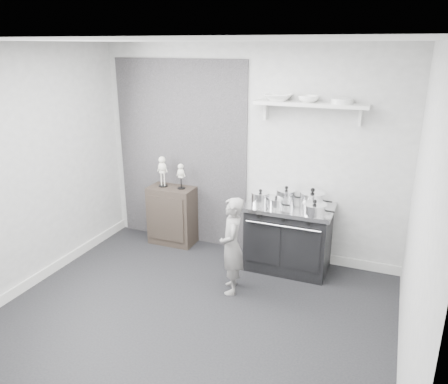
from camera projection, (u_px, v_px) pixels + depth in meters
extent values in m
plane|color=black|center=(188.00, 320.00, 4.44)|extent=(4.00, 4.00, 0.00)
cube|color=#A3A2A0|center=(247.00, 153.00, 5.59)|extent=(4.00, 0.02, 2.70)
cube|color=#A3A2A0|center=(37.00, 294.00, 2.43)|extent=(4.00, 0.02, 2.70)
cube|color=#A3A2A0|center=(18.00, 173.00, 4.71)|extent=(0.02, 3.60, 2.70)
cube|color=#A3A2A0|center=(420.00, 228.00, 3.31)|extent=(0.02, 3.60, 2.70)
cube|color=silver|center=(179.00, 40.00, 3.58)|extent=(4.00, 3.60, 0.02)
cube|color=black|center=(181.00, 154.00, 5.95)|extent=(1.90, 0.02, 2.50)
cube|color=silver|center=(318.00, 257.00, 5.64)|extent=(2.00, 0.03, 0.12)
cube|color=silver|center=(36.00, 279.00, 5.12)|extent=(0.03, 3.60, 0.12)
cube|color=silver|center=(311.00, 104.00, 4.98)|extent=(1.30, 0.26, 0.04)
cube|color=silver|center=(266.00, 111.00, 5.27)|extent=(0.03, 0.12, 0.20)
cube|color=silver|center=(360.00, 117.00, 4.89)|extent=(0.03, 0.12, 0.20)
cube|color=black|center=(288.00, 239.00, 5.38)|extent=(0.98, 0.59, 0.78)
cube|color=silver|center=(290.00, 207.00, 5.25)|extent=(1.04, 0.63, 0.05)
cube|color=black|center=(263.00, 244.00, 5.20)|extent=(0.41, 0.02, 0.51)
cube|color=black|center=(302.00, 250.00, 5.04)|extent=(0.41, 0.02, 0.51)
cylinder|color=silver|center=(283.00, 226.00, 5.01)|extent=(0.88, 0.02, 0.02)
cylinder|color=black|center=(259.00, 216.00, 5.10)|extent=(0.04, 0.03, 0.04)
cylinder|color=black|center=(283.00, 220.00, 4.99)|extent=(0.04, 0.03, 0.04)
cylinder|color=black|center=(309.00, 223.00, 4.89)|extent=(0.04, 0.03, 0.04)
cube|color=black|center=(173.00, 215.00, 6.09)|extent=(0.63, 0.37, 0.82)
imported|color=gray|center=(232.00, 246.00, 4.82)|extent=(0.40, 0.48, 1.12)
cylinder|color=white|center=(260.00, 199.00, 5.27)|extent=(0.21, 0.21, 0.13)
cylinder|color=white|center=(260.00, 193.00, 5.25)|extent=(0.22, 0.22, 0.01)
sphere|color=black|center=(261.00, 191.00, 5.24)|extent=(0.04, 0.04, 0.04)
cylinder|color=black|center=(272.00, 200.00, 5.22)|extent=(0.10, 0.02, 0.02)
cylinder|color=white|center=(286.00, 196.00, 5.36)|extent=(0.25, 0.25, 0.14)
cylinder|color=white|center=(286.00, 190.00, 5.33)|extent=(0.25, 0.25, 0.01)
sphere|color=black|center=(287.00, 188.00, 5.32)|extent=(0.04, 0.04, 0.04)
cylinder|color=black|center=(299.00, 198.00, 5.30)|extent=(0.10, 0.02, 0.02)
cylinder|color=white|center=(312.00, 200.00, 5.21)|extent=(0.29, 0.29, 0.16)
cylinder|color=white|center=(313.00, 193.00, 5.18)|extent=(0.30, 0.30, 0.01)
sphere|color=black|center=(313.00, 190.00, 5.17)|extent=(0.05, 0.05, 0.05)
cylinder|color=black|center=(328.00, 201.00, 5.14)|extent=(0.10, 0.02, 0.02)
cylinder|color=white|center=(314.00, 209.00, 4.96)|extent=(0.27, 0.27, 0.11)
cylinder|color=white|center=(315.00, 204.00, 4.94)|extent=(0.28, 0.28, 0.01)
sphere|color=black|center=(315.00, 202.00, 4.93)|extent=(0.05, 0.05, 0.05)
cylinder|color=black|center=(330.00, 211.00, 4.89)|extent=(0.10, 0.02, 0.02)
cylinder|color=white|center=(276.00, 204.00, 5.14)|extent=(0.17, 0.17, 0.10)
cylinder|color=white|center=(276.00, 199.00, 5.12)|extent=(0.17, 0.17, 0.01)
sphere|color=black|center=(276.00, 197.00, 5.12)|extent=(0.03, 0.03, 0.03)
cylinder|color=black|center=(286.00, 205.00, 5.10)|extent=(0.10, 0.02, 0.02)
imported|color=white|center=(278.00, 97.00, 5.10)|extent=(0.32, 0.32, 0.08)
imported|color=white|center=(308.00, 99.00, 4.97)|extent=(0.24, 0.24, 0.07)
cylinder|color=silver|center=(342.00, 101.00, 4.84)|extent=(0.24, 0.24, 0.06)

